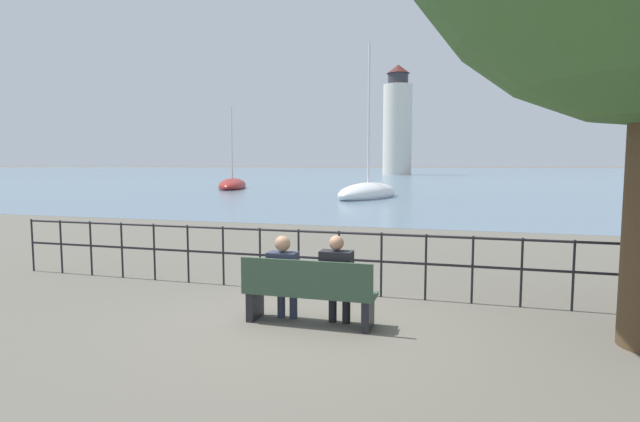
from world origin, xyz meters
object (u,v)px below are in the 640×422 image
Objects in this scene: harbor_lighthouse at (397,124)px; sailboat_0 at (368,193)px; sailboat_1 at (232,185)px; park_bench at (308,293)px; seated_person_right at (337,276)px; seated_person_left at (284,274)px.

sailboat_0 is at bearing -83.99° from harbor_lighthouse.
sailboat_1 is at bearing 160.55° from sailboat_0.
park_bench is at bearing -67.15° from sailboat_0.
seated_person_right is 38.74m from sailboat_1.
park_bench is 0.44m from seated_person_left.
sailboat_0 reaches higher than seated_person_right.
seated_person_right is 0.14× the size of sailboat_1.
seated_person_right is 0.12× the size of sailboat_0.
sailboat_1 is (-17.90, 34.24, -0.16)m from park_bench.
sailboat_0 is 16.75m from sailboat_1.
sailboat_0 is at bearing -54.19° from sailboat_1.
harbor_lighthouse is at bearing 96.55° from seated_person_left.
sailboat_0 is 1.17× the size of sailboat_1.
harbor_lighthouse is at bearing 63.17° from sailboat_1.
harbor_lighthouse is (-7.46, 70.76, 9.89)m from sailboat_0.
sailboat_1 is at bearing 118.14° from seated_person_right.
harbor_lighthouse reaches higher than sailboat_1.
seated_person_left is 0.14× the size of sailboat_1.
sailboat_0 is 0.46× the size of harbor_lighthouse.
seated_person_left is 96.79m from harbor_lighthouse.
park_bench is 96.93m from harbor_lighthouse.
seated_person_right is at bearing -82.63° from sailboat_1.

